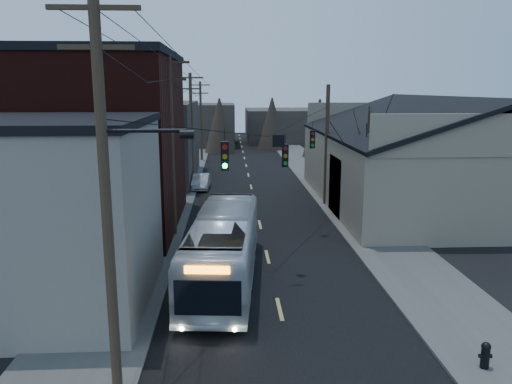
# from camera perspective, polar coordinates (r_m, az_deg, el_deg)

# --- Properties ---
(road_surface) EXTENTS (9.00, 110.00, 0.02)m
(road_surface) POSITION_cam_1_polar(r_m,az_deg,el_deg) (40.45, -0.43, 0.03)
(road_surface) COLOR black
(road_surface) RESTS_ON ground
(sidewalk_left) EXTENTS (4.00, 110.00, 0.12)m
(sidewalk_left) POSITION_cam_1_polar(r_m,az_deg,el_deg) (40.66, -9.62, 0.00)
(sidewalk_left) COLOR #474744
(sidewalk_left) RESTS_ON ground
(sidewalk_right) EXTENTS (4.00, 110.00, 0.12)m
(sidewalk_right) POSITION_cam_1_polar(r_m,az_deg,el_deg) (41.25, 8.62, 0.20)
(sidewalk_right) COLOR #474744
(sidewalk_right) RESTS_ON ground
(building_clapboard) EXTENTS (8.00, 8.00, 7.00)m
(building_clapboard) POSITION_cam_1_polar(r_m,az_deg,el_deg) (20.44, -23.51, -2.62)
(building_clapboard) COLOR gray
(building_clapboard) RESTS_ON ground
(building_brick) EXTENTS (10.00, 12.00, 10.00)m
(building_brick) POSITION_cam_1_polar(r_m,az_deg,el_deg) (30.83, -18.50, 5.14)
(building_brick) COLOR black
(building_brick) RESTS_ON ground
(building_left_far) EXTENTS (9.00, 14.00, 7.00)m
(building_left_far) POSITION_cam_1_polar(r_m,az_deg,el_deg) (46.44, -12.65, 5.63)
(building_left_far) COLOR #352F2B
(building_left_far) RESTS_ON ground
(warehouse) EXTENTS (16.16, 20.60, 7.73)m
(warehouse) POSITION_cam_1_polar(r_m,az_deg,el_deg) (38.02, 19.93, 2.69)
(warehouse) COLOR gray
(warehouse) RESTS_ON ground
(building_far_left) EXTENTS (10.00, 12.00, 6.00)m
(building_far_left) POSITION_cam_1_polar(r_m,az_deg,el_deg) (74.86, -6.35, 7.69)
(building_far_left) COLOR #352F2B
(building_far_left) RESTS_ON ground
(building_far_right) EXTENTS (12.00, 14.00, 5.00)m
(building_far_right) POSITION_cam_1_polar(r_m,az_deg,el_deg) (80.26, 3.24, 7.65)
(building_far_right) COLOR #352F2B
(building_far_right) RESTS_ON ground
(bare_tree) EXTENTS (0.40, 0.40, 7.20)m
(bare_tree) POSITION_cam_1_polar(r_m,az_deg,el_deg) (31.07, 12.53, 2.91)
(bare_tree) COLOR black
(bare_tree) RESTS_ON ground
(utility_lines) EXTENTS (11.24, 45.28, 10.50)m
(utility_lines) POSITION_cam_1_polar(r_m,az_deg,el_deg) (33.88, -5.27, 6.16)
(utility_lines) COLOR #382B1E
(utility_lines) RESTS_ON ground
(bus) EXTENTS (3.48, 11.07, 3.03)m
(bus) POSITION_cam_1_polar(r_m,az_deg,el_deg) (21.62, -3.73, -6.37)
(bus) COLOR silver
(bus) RESTS_ON ground
(parked_car) EXTENTS (1.44, 3.82, 1.24)m
(parked_car) POSITION_cam_1_polar(r_m,az_deg,el_deg) (41.75, -6.32, 1.19)
(parked_car) COLOR #B5B7BD
(parked_car) RESTS_ON ground
(fire_hydrant) EXTENTS (0.38, 0.28, 0.81)m
(fire_hydrant) POSITION_cam_1_polar(r_m,az_deg,el_deg) (16.87, 24.75, -16.48)
(fire_hydrant) COLOR black
(fire_hydrant) RESTS_ON sidewalk_right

